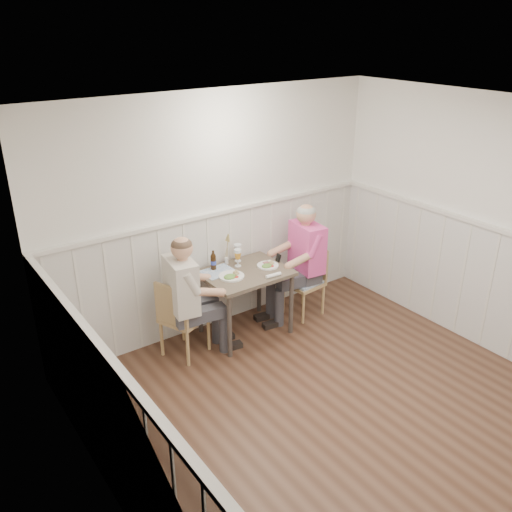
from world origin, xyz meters
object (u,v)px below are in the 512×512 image
at_px(chair_right, 307,278).
at_px(diner_cream, 186,308).
at_px(beer_bottle, 213,261).
at_px(dining_table, 245,280).
at_px(man_in_pink, 303,269).
at_px(chair_left, 181,316).
at_px(grass_vase, 226,250).

distance_m(chair_right, diner_cream, 1.59).
bearing_deg(beer_bottle, dining_table, -42.62).
distance_m(diner_cream, beer_bottle, 0.62).
bearing_deg(man_in_pink, chair_right, 1.26).
relative_size(man_in_pink, beer_bottle, 6.30).
distance_m(chair_right, beer_bottle, 1.20).
relative_size(dining_table, chair_left, 1.06).
distance_m(chair_left, man_in_pink, 1.57).
xyz_separation_m(beer_bottle, grass_vase, (0.19, 0.04, 0.07)).
xyz_separation_m(chair_left, man_in_pink, (1.56, -0.06, 0.12)).
xyz_separation_m(diner_cream, beer_bottle, (0.49, 0.27, 0.28)).
bearing_deg(chair_right, chair_left, 178.06).
height_order(dining_table, grass_vase, grass_vase).
xyz_separation_m(dining_table, beer_bottle, (-0.25, 0.23, 0.20)).
xyz_separation_m(man_in_pink, grass_vase, (-0.83, 0.32, 0.34)).
height_order(chair_right, grass_vase, grass_vase).
xyz_separation_m(dining_table, chair_right, (0.84, -0.04, -0.21)).
distance_m(chair_left, beer_bottle, 0.70).
bearing_deg(beer_bottle, grass_vase, 12.98).
xyz_separation_m(chair_right, grass_vase, (-0.90, 0.32, 0.47)).
bearing_deg(grass_vase, diner_cream, -155.49).
distance_m(dining_table, diner_cream, 0.74).
bearing_deg(beer_bottle, diner_cream, -151.40).
xyz_separation_m(man_in_pink, beer_bottle, (-1.03, 0.28, 0.27)).
height_order(diner_cream, grass_vase, diner_cream).
distance_m(dining_table, chair_left, 0.81).
bearing_deg(chair_right, beer_bottle, 165.90).
bearing_deg(diner_cream, grass_vase, 24.51).
relative_size(chair_right, grass_vase, 2.23).
distance_m(chair_left, diner_cream, 0.12).
height_order(dining_table, beer_bottle, beer_bottle).
bearing_deg(chair_left, grass_vase, 19.91).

